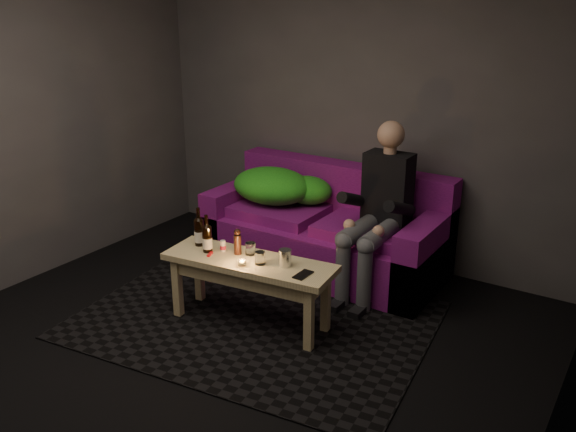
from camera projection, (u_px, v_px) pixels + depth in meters
name	position (u px, v px, depth m)	size (l,w,h in m)	color
floor	(190.00, 369.00, 3.83)	(4.50, 4.50, 0.00)	black
room	(228.00, 97.00, 3.64)	(4.50, 4.50, 4.50)	silver
rug	(255.00, 320.00, 4.40)	(2.44, 1.78, 0.01)	black
sofa	(327.00, 233.00, 5.18)	(1.99, 0.90, 0.86)	#660D65
green_blanket	(279.00, 187.00, 5.31)	(0.88, 0.60, 0.30)	#1B961B
person	(378.00, 207.00, 4.66)	(0.36, 0.83, 1.33)	black
coffee_table	(249.00, 271.00, 4.23)	(1.26, 0.52, 0.50)	tan
beer_bottle_a	(199.00, 231.00, 4.41)	(0.07, 0.07, 0.29)	black
beer_bottle_b	(207.00, 238.00, 4.29)	(0.07, 0.07, 0.28)	black
salt_shaker	(223.00, 246.00, 4.32)	(0.04, 0.04, 0.08)	silver
pepper_mill	(238.00, 245.00, 4.26)	(0.05, 0.05, 0.14)	black
tumbler_back	(251.00, 249.00, 4.27)	(0.07, 0.07, 0.09)	white
tealight	(242.00, 263.00, 4.10)	(0.05, 0.05, 0.04)	white
tumbler_front	(260.00, 258.00, 4.11)	(0.07, 0.07, 0.09)	white
steel_cup	(285.00, 258.00, 4.08)	(0.09, 0.09, 0.12)	silver
smartphone	(303.00, 275.00, 3.96)	(0.08, 0.15, 0.01)	black
red_lighter	(210.00, 254.00, 4.27)	(0.02, 0.08, 0.01)	red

